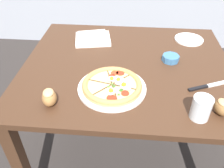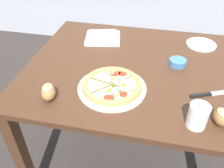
# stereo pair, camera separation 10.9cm
# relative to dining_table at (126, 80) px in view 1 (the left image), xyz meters

# --- Properties ---
(ground_plane) EXTENTS (12.00, 12.00, 0.00)m
(ground_plane) POSITION_rel_dining_table_xyz_m (0.00, 0.00, -0.63)
(ground_plane) COLOR #2D2826
(dining_table) EXTENTS (1.11, 0.96, 0.74)m
(dining_table) POSITION_rel_dining_table_xyz_m (0.00, 0.00, 0.00)
(dining_table) COLOR #422819
(dining_table) RESTS_ON ground_plane
(pizza) EXTENTS (0.32, 0.32, 0.05)m
(pizza) POSITION_rel_dining_table_xyz_m (-0.06, -0.22, 0.12)
(pizza) COLOR white
(pizza) RESTS_ON dining_table
(ramekin_bowl) EXTENTS (0.09, 0.09, 0.04)m
(ramekin_bowl) POSITION_rel_dining_table_xyz_m (0.23, 0.05, 0.12)
(ramekin_bowl) COLOR teal
(ramekin_bowl) RESTS_ON dining_table
(napkin_folded) EXTENTS (0.24, 0.22, 0.04)m
(napkin_folded) POSITION_rel_dining_table_xyz_m (-0.22, 0.25, 0.12)
(napkin_folded) COLOR white
(napkin_folded) RESTS_ON dining_table
(bread_piece_near) EXTENTS (0.08, 0.10, 0.07)m
(bread_piece_near) POSITION_rel_dining_table_xyz_m (-0.32, -0.34, 0.14)
(bread_piece_near) COLOR #A3703D
(bread_piece_near) RESTS_ON dining_table
(bread_piece_mid) EXTENTS (0.08, 0.09, 0.07)m
(bread_piece_mid) POSITION_rel_dining_table_xyz_m (0.40, -0.34, 0.14)
(bread_piece_mid) COLOR olive
(bread_piece_mid) RESTS_ON dining_table
(knife_main) EXTENTS (0.23, 0.11, 0.01)m
(knife_main) POSITION_rel_dining_table_xyz_m (0.40, -0.16, 0.11)
(knife_main) COLOR silver
(knife_main) RESTS_ON dining_table
(water_glass) EXTENTS (0.08, 0.08, 0.10)m
(water_glass) POSITION_rel_dining_table_xyz_m (0.30, -0.37, 0.15)
(water_glass) COLOR white
(water_glass) RESTS_ON dining_table
(side_saucer) EXTENTS (0.18, 0.18, 0.01)m
(side_saucer) POSITION_rel_dining_table_xyz_m (0.38, 0.31, 0.11)
(side_saucer) COLOR white
(side_saucer) RESTS_ON dining_table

